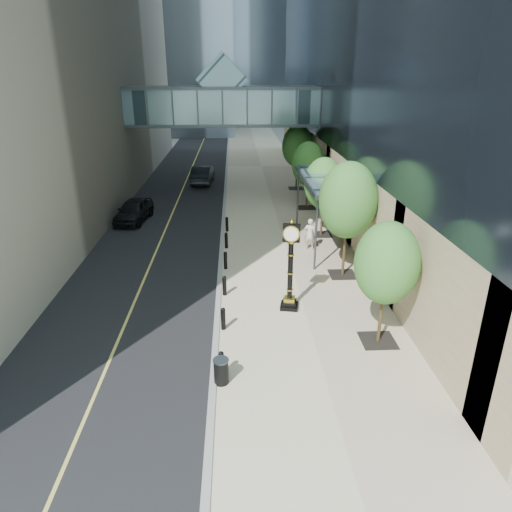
# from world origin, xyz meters

# --- Properties ---
(ground) EXTENTS (320.00, 320.00, 0.00)m
(ground) POSITION_xyz_m (0.00, 0.00, 0.00)
(ground) COLOR gray
(ground) RESTS_ON ground
(road) EXTENTS (8.00, 180.00, 0.02)m
(road) POSITION_xyz_m (-7.00, 40.00, 0.01)
(road) COLOR black
(road) RESTS_ON ground
(sidewalk) EXTENTS (8.00, 180.00, 0.06)m
(sidewalk) POSITION_xyz_m (1.00, 40.00, 0.03)
(sidewalk) COLOR beige
(sidewalk) RESTS_ON ground
(curb) EXTENTS (0.25, 180.00, 0.07)m
(curb) POSITION_xyz_m (-3.00, 40.00, 0.04)
(curb) COLOR gray
(curb) RESTS_ON ground
(skywalk) EXTENTS (17.00, 4.20, 5.80)m
(skywalk) POSITION_xyz_m (-3.00, 28.00, 7.71)
(skywalk) COLOR #496975
(skywalk) RESTS_ON ground
(entrance_canopy) EXTENTS (3.00, 8.00, 4.38)m
(entrance_canopy) POSITION_xyz_m (3.48, 14.00, 4.19)
(entrance_canopy) COLOR #383F44
(entrance_canopy) RESTS_ON ground
(bollard_row) EXTENTS (0.20, 16.20, 0.90)m
(bollard_row) POSITION_xyz_m (-2.70, 9.00, 0.51)
(bollard_row) COLOR black
(bollard_row) RESTS_ON sidewalk
(street_trees) EXTENTS (2.97, 28.64, 6.10)m
(street_trees) POSITION_xyz_m (3.60, 16.29, 3.80)
(street_trees) COLOR black
(street_trees) RESTS_ON sidewalk
(street_clock) EXTENTS (0.94, 0.94, 4.24)m
(street_clock) POSITION_xyz_m (0.31, 5.95, 1.90)
(street_clock) COLOR black
(street_clock) RESTS_ON sidewalk
(trash_bin) EXTENTS (0.53, 0.53, 0.90)m
(trash_bin) POSITION_xyz_m (-2.70, 0.60, 0.51)
(trash_bin) COLOR black
(trash_bin) RESTS_ON sidewalk
(pedestrian) EXTENTS (0.80, 0.62, 1.94)m
(pedestrian) POSITION_xyz_m (2.41, 13.43, 1.03)
(pedestrian) COLOR beige
(pedestrian) RESTS_ON sidewalk
(car_near) EXTENTS (2.50, 4.94, 1.61)m
(car_near) POSITION_xyz_m (-9.51, 19.76, 0.83)
(car_near) COLOR black
(car_near) RESTS_ON road
(car_far) EXTENTS (2.17, 5.32, 1.72)m
(car_far) POSITION_xyz_m (-5.25, 31.82, 0.88)
(car_far) COLOR black
(car_far) RESTS_ON road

